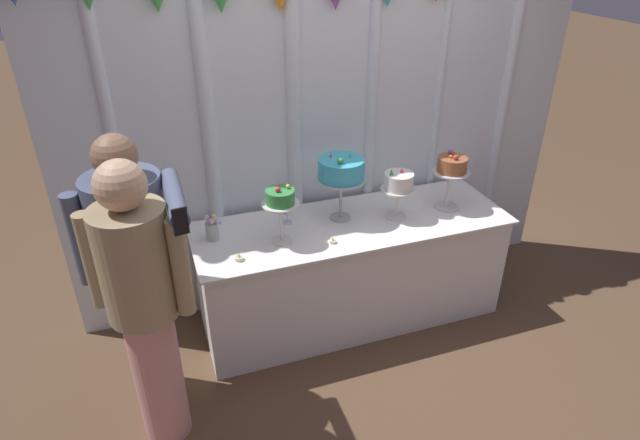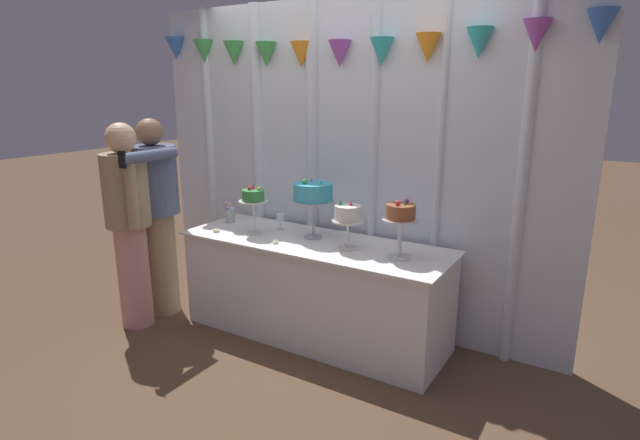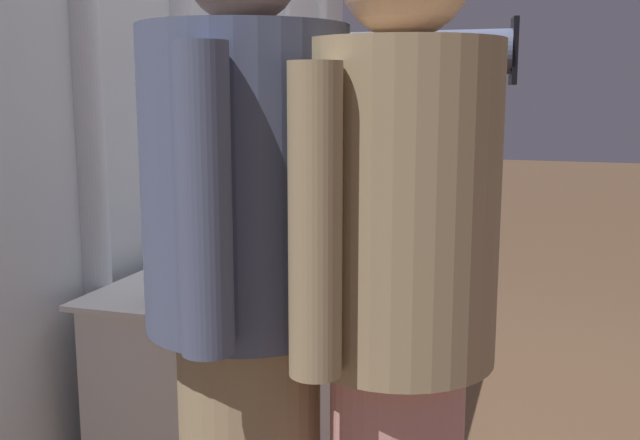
{
  "view_description": "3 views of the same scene",
  "coord_description": "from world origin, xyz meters",
  "px_view_note": "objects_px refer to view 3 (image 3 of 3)",
  "views": [
    {
      "loc": [
        -1.18,
        -2.65,
        2.45
      ],
      "look_at": [
        -0.24,
        0.05,
        0.84
      ],
      "focal_mm": 29.94,
      "sensor_mm": 36.0,
      "label": 1
    },
    {
      "loc": [
        1.91,
        -2.93,
        1.86
      ],
      "look_at": [
        0.05,
        0.1,
        0.92
      ],
      "focal_mm": 28.61,
      "sensor_mm": 36.0,
      "label": 2
    },
    {
      "loc": [
        -2.57,
        -0.74,
        1.29
      ],
      "look_at": [
        0.09,
        0.1,
        0.81
      ],
      "focal_mm": 41.76,
      "sensor_mm": 36.0,
      "label": 3
    }
  ],
  "objects_px": {
    "cake_table": "(314,336)",
    "cake_display_midright": "(344,166)",
    "guest_man_pink_jacket": "(399,328)",
    "tealight_near_left": "(350,251)",
    "wine_glass": "(237,231)",
    "cake_display_midleft": "(289,148)",
    "guest_girl_blue_dress": "(251,315)",
    "cake_display_rightmost": "(366,149)",
    "flower_vase": "(178,270)",
    "tealight_far_left": "(292,294)",
    "cake_display_leftmost": "(288,179)"
  },
  "relations": [
    {
      "from": "tealight_near_left",
      "to": "flower_vase",
      "type": "bearing_deg",
      "value": 157.35
    },
    {
      "from": "flower_vase",
      "to": "wine_glass",
      "type": "bearing_deg",
      "value": 5.52
    },
    {
      "from": "cake_display_rightmost",
      "to": "cake_table",
      "type": "bearing_deg",
      "value": 178.16
    },
    {
      "from": "cake_display_midright",
      "to": "wine_glass",
      "type": "relative_size",
      "value": 2.76
    },
    {
      "from": "cake_display_midleft",
      "to": "guest_girl_blue_dress",
      "type": "relative_size",
      "value": 0.28
    },
    {
      "from": "cake_display_midright",
      "to": "tealight_far_left",
      "type": "distance_m",
      "value": 1.11
    },
    {
      "from": "wine_glass",
      "to": "tealight_far_left",
      "type": "xyz_separation_m",
      "value": [
        -0.38,
        -0.33,
        -0.08
      ]
    },
    {
      "from": "guest_girl_blue_dress",
      "to": "cake_display_midright",
      "type": "bearing_deg",
      "value": 9.73
    },
    {
      "from": "cake_table",
      "to": "cake_display_midright",
      "type": "bearing_deg",
      "value": -5.68
    },
    {
      "from": "cake_display_rightmost",
      "to": "guest_man_pink_jacket",
      "type": "bearing_deg",
      "value": -164.18
    },
    {
      "from": "cake_display_rightmost",
      "to": "tealight_far_left",
      "type": "height_order",
      "value": "cake_display_rightmost"
    },
    {
      "from": "cake_display_midleft",
      "to": "flower_vase",
      "type": "distance_m",
      "value": 0.87
    },
    {
      "from": "cake_display_midleft",
      "to": "guest_man_pink_jacket",
      "type": "bearing_deg",
      "value": -152.18
    },
    {
      "from": "cake_display_midright",
      "to": "tealight_near_left",
      "type": "xyz_separation_m",
      "value": [
        -0.5,
        -0.17,
        -0.23
      ]
    },
    {
      "from": "cake_display_midleft",
      "to": "wine_glass",
      "type": "height_order",
      "value": "cake_display_midleft"
    },
    {
      "from": "cake_display_midright",
      "to": "wine_glass",
      "type": "xyz_separation_m",
      "value": [
        -0.69,
        0.16,
        -0.15
      ]
    },
    {
      "from": "flower_vase",
      "to": "cake_display_midright",
      "type": "bearing_deg",
      "value": -5.6
    },
    {
      "from": "cake_table",
      "to": "tealight_far_left",
      "type": "bearing_deg",
      "value": -166.08
    },
    {
      "from": "cake_table",
      "to": "wine_glass",
      "type": "xyz_separation_m",
      "value": [
        -0.4,
        0.13,
        0.47
      ]
    },
    {
      "from": "cake_table",
      "to": "cake_display_midleft",
      "type": "distance_m",
      "value": 0.72
    },
    {
      "from": "cake_display_rightmost",
      "to": "tealight_far_left",
      "type": "distance_m",
      "value": 1.5
    },
    {
      "from": "cake_display_midleft",
      "to": "tealight_near_left",
      "type": "height_order",
      "value": "cake_display_midleft"
    },
    {
      "from": "tealight_far_left",
      "to": "cake_display_midright",
      "type": "bearing_deg",
      "value": 8.66
    },
    {
      "from": "cake_display_leftmost",
      "to": "cake_table",
      "type": "bearing_deg",
      "value": 9.14
    },
    {
      "from": "cake_display_midleft",
      "to": "wine_glass",
      "type": "relative_size",
      "value": 3.57
    },
    {
      "from": "cake_display_leftmost",
      "to": "flower_vase",
      "type": "relative_size",
      "value": 2.17
    },
    {
      "from": "cake_display_midleft",
      "to": "cake_display_midright",
      "type": "relative_size",
      "value": 1.29
    },
    {
      "from": "cake_display_midright",
      "to": "cake_display_rightmost",
      "type": "height_order",
      "value": "cake_display_rightmost"
    },
    {
      "from": "guest_man_pink_jacket",
      "to": "tealight_near_left",
      "type": "bearing_deg",
      "value": 19.55
    },
    {
      "from": "cake_display_midright",
      "to": "wine_glass",
      "type": "height_order",
      "value": "cake_display_midright"
    },
    {
      "from": "guest_man_pink_jacket",
      "to": "flower_vase",
      "type": "bearing_deg",
      "value": 57.46
    },
    {
      "from": "cake_display_leftmost",
      "to": "guest_man_pink_jacket",
      "type": "xyz_separation_m",
      "value": [
        -0.82,
        -0.51,
        -0.16
      ]
    },
    {
      "from": "cake_table",
      "to": "tealight_near_left",
      "type": "bearing_deg",
      "value": -136.92
    },
    {
      "from": "cake_display_rightmost",
      "to": "flower_vase",
      "type": "distance_m",
      "value": 1.58
    },
    {
      "from": "tealight_far_left",
      "to": "flower_vase",
      "type": "bearing_deg",
      "value": 109.64
    },
    {
      "from": "wine_glass",
      "to": "cake_display_midright",
      "type": "bearing_deg",
      "value": -13.15
    },
    {
      "from": "guest_girl_blue_dress",
      "to": "cake_display_midleft",
      "type": "bearing_deg",
      "value": 16.82
    },
    {
      "from": "cake_table",
      "to": "wine_glass",
      "type": "height_order",
      "value": "wine_glass"
    },
    {
      "from": "cake_table",
      "to": "flower_vase",
      "type": "distance_m",
      "value": 1.0
    },
    {
      "from": "wine_glass",
      "to": "guest_girl_blue_dress",
      "type": "height_order",
      "value": "guest_girl_blue_dress"
    },
    {
      "from": "tealight_far_left",
      "to": "wine_glass",
      "type": "bearing_deg",
      "value": 40.39
    },
    {
      "from": "wine_glass",
      "to": "guest_man_pink_jacket",
      "type": "relative_size",
      "value": 0.08
    },
    {
      "from": "cake_display_rightmost",
      "to": "guest_man_pink_jacket",
      "type": "height_order",
      "value": "guest_man_pink_jacket"
    },
    {
      "from": "cake_table",
      "to": "guest_girl_blue_dress",
      "type": "distance_m",
      "value": 1.45
    },
    {
      "from": "cake_table",
      "to": "flower_vase",
      "type": "bearing_deg",
      "value": 174.43
    },
    {
      "from": "cake_display_leftmost",
      "to": "guest_girl_blue_dress",
      "type": "height_order",
      "value": "guest_girl_blue_dress"
    },
    {
      "from": "cake_display_midright",
      "to": "tealight_near_left",
      "type": "relative_size",
      "value": 8.34
    },
    {
      "from": "cake_display_midleft",
      "to": "tealight_near_left",
      "type": "distance_m",
      "value": 0.45
    },
    {
      "from": "tealight_near_left",
      "to": "cake_display_rightmost",
      "type": "bearing_deg",
      "value": 11.0
    },
    {
      "from": "cake_display_midleft",
      "to": "tealight_near_left",
      "type": "bearing_deg",
      "value": -119.51
    }
  ]
}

